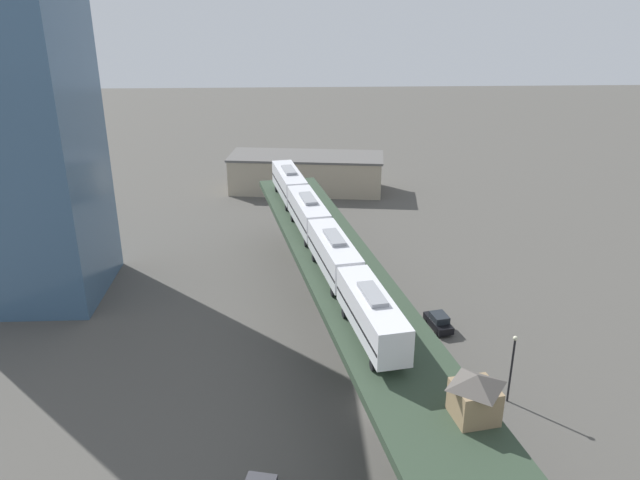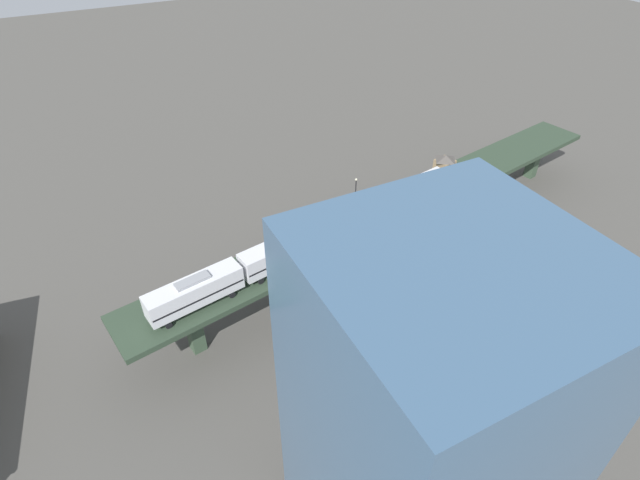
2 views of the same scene
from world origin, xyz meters
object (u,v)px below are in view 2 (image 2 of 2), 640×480
at_px(street_lamp, 356,192).
at_px(signal_hut, 445,164).
at_px(street_car_silver, 456,187).
at_px(office_tower, 421,446).
at_px(delivery_truck, 505,249).
at_px(street_car_black, 297,237).
at_px(subway_train, 320,234).

bearing_deg(street_lamp, signal_hut, -120.29).
distance_m(street_car_silver, office_tower, 68.97).
height_order(delivery_truck, street_lamp, street_lamp).
xyz_separation_m(street_car_black, street_lamp, (3.50, -13.40, 3.17)).
bearing_deg(signal_hut, street_lamp, 59.71).
xyz_separation_m(street_car_silver, delivery_truck, (-19.73, 6.14, 0.82)).
relative_size(street_lamp, office_tower, 0.19).
height_order(street_car_silver, street_car_black, same).
bearing_deg(street_car_silver, street_car_black, 90.49).
height_order(street_lamp, office_tower, office_tower).
distance_m(street_car_black, office_tower, 52.20).
bearing_deg(office_tower, street_car_silver, -43.84).
relative_size(street_car_silver, street_lamp, 0.64).
xyz_separation_m(street_car_silver, street_lamp, (3.20, 21.09, 3.17)).
height_order(subway_train, street_car_black, subway_train).
height_order(signal_hut, street_car_black, signal_hut).
xyz_separation_m(subway_train, delivery_truck, (-6.22, -30.77, -9.36)).
relative_size(signal_hut, street_car_silver, 0.84).
height_order(street_car_silver, street_lamp, street_lamp).
height_order(signal_hut, street_car_silver, signal_hut).
relative_size(subway_train, signal_hut, 13.23).
bearing_deg(street_lamp, office_tower, 153.88).
relative_size(subway_train, street_car_silver, 11.06).
bearing_deg(delivery_truck, signal_hut, 7.07).
bearing_deg(subway_train, street_lamp, -43.42).
bearing_deg(street_car_black, office_tower, 166.16).
relative_size(street_car_black, office_tower, 0.13).
distance_m(subway_train, street_car_silver, 40.61).
bearing_deg(office_tower, delivery_truck, -54.66).
distance_m(delivery_truck, street_lamp, 27.48).
xyz_separation_m(street_car_silver, office_tower, (-48.20, 46.29, 17.06)).
bearing_deg(street_car_silver, signal_hut, 118.79).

